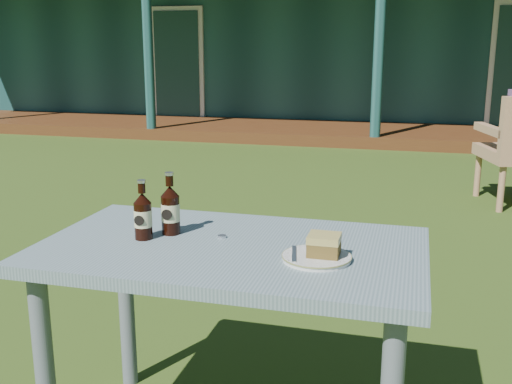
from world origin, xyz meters
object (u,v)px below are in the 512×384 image
(cola_bottle_near, at_px, (170,209))
(cola_bottle_far, at_px, (143,216))
(cafe_table, at_px, (231,275))
(cake_slice, at_px, (324,245))
(plate, at_px, (317,257))

(cola_bottle_near, xyz_separation_m, cola_bottle_far, (-0.06, -0.07, -0.01))
(cafe_table, bearing_deg, cola_bottle_far, -176.81)
(cake_slice, bearing_deg, cola_bottle_near, 167.65)
(cake_slice, xyz_separation_m, cola_bottle_far, (-0.59, 0.04, 0.03))
(plate, xyz_separation_m, cola_bottle_far, (-0.57, 0.05, 0.07))
(cola_bottle_near, bearing_deg, plate, -13.79)
(cafe_table, height_order, cola_bottle_near, cola_bottle_near)
(cafe_table, xyz_separation_m, cake_slice, (0.30, -0.06, 0.15))
(cafe_table, xyz_separation_m, cola_bottle_near, (-0.23, 0.06, 0.18))
(cafe_table, relative_size, cola_bottle_near, 5.77)
(cafe_table, bearing_deg, cake_slice, -10.96)
(cola_bottle_near, height_order, cola_bottle_far, cola_bottle_near)
(cafe_table, xyz_separation_m, plate, (0.28, -0.07, 0.11))
(cake_slice, height_order, cola_bottle_near, cola_bottle_near)
(plate, relative_size, cola_bottle_far, 1.05)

